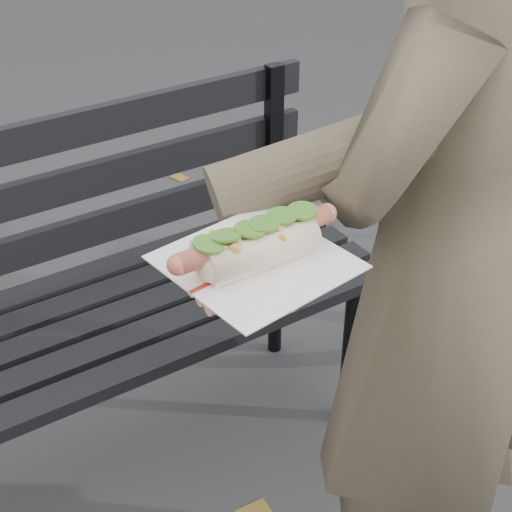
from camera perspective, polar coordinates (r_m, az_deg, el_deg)
The scene contains 4 objects.
park_bench at distance 1.76m, azimuth -15.31°, elevation -3.11°, with size 1.50×0.44×0.88m.
person at distance 1.30m, azimuth 13.37°, elevation -0.85°, with size 0.60×0.40×1.65m, color #484030.
held_hotdog at distance 1.03m, azimuth 7.52°, elevation 6.41°, with size 0.63×0.30×0.20m.
fallen_leaves at distance 1.97m, azimuth -1.31°, elevation -17.75°, with size 4.63×3.33×0.00m.
Camera 1 is at (-0.37, -0.58, 1.55)m, focal length 55.00 mm.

